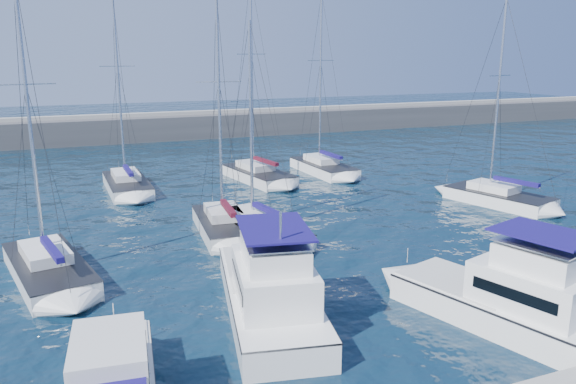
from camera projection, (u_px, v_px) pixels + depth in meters
name	position (u px, v px, depth m)	size (l,w,h in m)	color
ground	(363.00, 285.00, 26.96)	(220.00, 220.00, 0.00)	black
breakwater	(167.00, 130.00, 73.51)	(160.00, 6.00, 4.45)	#424244
motor_yacht_port_inner	(271.00, 292.00, 23.40)	(5.48, 10.99, 4.69)	white
motor_yacht_stbd_inner	(514.00, 302.00, 22.49)	(5.89, 9.73, 4.69)	white
sailboat_mid_a	(49.00, 269.00, 27.61)	(4.68, 8.67, 15.10)	white
sailboat_mid_b	(225.00, 225.00, 34.62)	(3.69, 7.67, 14.72)	silver
sailboat_mid_c	(259.00, 229.00, 33.99)	(4.33, 8.39, 13.01)	silver
sailboat_mid_e	(498.00, 197.00, 41.28)	(5.12, 8.20, 14.91)	white
sailboat_back_a	(127.00, 184.00, 45.39)	(3.22, 8.45, 15.84)	white
sailboat_back_b	(258.00, 174.00, 49.09)	(4.58, 8.88, 17.37)	silver
sailboat_back_c	(323.00, 167.00, 52.18)	(3.46, 8.45, 16.44)	white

